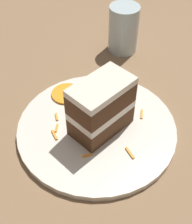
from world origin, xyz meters
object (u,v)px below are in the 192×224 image
object	(u,v)px
plate	(96,128)
cream_dollop	(111,81)
orange_garnish	(67,94)
cake_slice	(101,107)
drinking_glass	(125,32)

from	to	relation	value
plate	cream_dollop	bearing A→B (deg)	87.15
cream_dollop	orange_garnish	size ratio (longest dim) A/B	1.01
plate	cream_dollop	xyz separation A→B (m)	(0.01, 0.10, 0.03)
cake_slice	drinking_glass	bearing A→B (deg)	-57.50
cake_slice	cream_dollop	distance (m)	0.11
orange_garnish	drinking_glass	bearing A→B (deg)	67.59
orange_garnish	drinking_glass	distance (m)	0.22
plate	cream_dollop	world-z (taller)	cream_dollop
plate	drinking_glass	xyz separation A→B (m)	(0.01, 0.27, 0.04)
cake_slice	cream_dollop	world-z (taller)	cake_slice
drinking_glass	cake_slice	bearing A→B (deg)	-89.16
cream_dollop	drinking_glass	xyz separation A→B (m)	(0.00, 0.17, 0.01)
plate	drinking_glass	distance (m)	0.27
cream_dollop	plate	bearing A→B (deg)	-92.85
plate	cream_dollop	distance (m)	0.11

